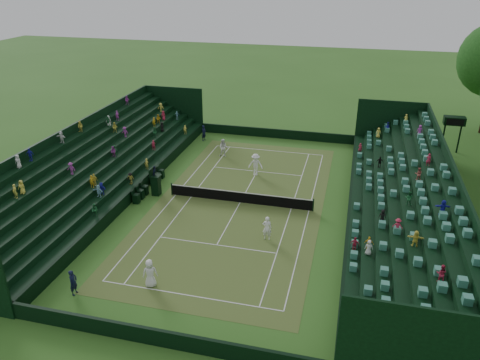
{
  "coord_description": "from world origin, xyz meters",
  "views": [
    {
      "loc": [
        8.13,
        -32.06,
        17.26
      ],
      "look_at": [
        0.0,
        0.0,
        2.0
      ],
      "focal_mm": 35.0,
      "sensor_mm": 36.0,
      "label": 1
    }
  ],
  "objects_px": {
    "tennis_net": "(240,197)",
    "umpire_chair": "(156,183)",
    "player_near_west": "(150,273)",
    "player_far_east": "(256,165)",
    "player_far_west": "(223,148)",
    "player_near_east": "(267,228)"
  },
  "relations": [
    {
      "from": "player_near_west",
      "to": "player_far_east",
      "type": "xyz_separation_m",
      "value": [
        2.5,
        17.19,
        0.12
      ]
    },
    {
      "from": "player_near_east",
      "to": "player_far_east",
      "type": "distance_m",
      "value": 10.88
    },
    {
      "from": "tennis_net",
      "to": "player_far_west",
      "type": "bearing_deg",
      "value": 113.51
    },
    {
      "from": "umpire_chair",
      "to": "player_near_east",
      "type": "xyz_separation_m",
      "value": [
        10.18,
        -4.54,
        -0.21
      ]
    },
    {
      "from": "tennis_net",
      "to": "player_near_west",
      "type": "height_order",
      "value": "player_near_west"
    },
    {
      "from": "player_near_east",
      "to": "player_far_east",
      "type": "relative_size",
      "value": 0.87
    },
    {
      "from": "tennis_net",
      "to": "player_far_east",
      "type": "height_order",
      "value": "player_far_east"
    },
    {
      "from": "tennis_net",
      "to": "player_near_east",
      "type": "bearing_deg",
      "value": -56.95
    },
    {
      "from": "tennis_net",
      "to": "umpire_chair",
      "type": "bearing_deg",
      "value": -177.78
    },
    {
      "from": "player_near_west",
      "to": "player_far_west",
      "type": "relative_size",
      "value": 1.01
    },
    {
      "from": "tennis_net",
      "to": "player_far_west",
      "type": "height_order",
      "value": "player_far_west"
    },
    {
      "from": "player_near_east",
      "to": "player_near_west",
      "type": "bearing_deg",
      "value": 49.11
    },
    {
      "from": "tennis_net",
      "to": "umpire_chair",
      "type": "relative_size",
      "value": 4.55
    },
    {
      "from": "umpire_chair",
      "to": "player_far_east",
      "type": "distance_m",
      "value": 9.19
    },
    {
      "from": "player_near_west",
      "to": "player_far_west",
      "type": "bearing_deg",
      "value": -110.14
    },
    {
      "from": "tennis_net",
      "to": "umpire_chair",
      "type": "distance_m",
      "value": 7.07
    },
    {
      "from": "umpire_chair",
      "to": "player_far_west",
      "type": "relative_size",
      "value": 1.44
    },
    {
      "from": "tennis_net",
      "to": "umpire_chair",
      "type": "height_order",
      "value": "umpire_chair"
    },
    {
      "from": "player_near_east",
      "to": "player_far_west",
      "type": "bearing_deg",
      "value": -64.2
    },
    {
      "from": "player_near_west",
      "to": "tennis_net",
      "type": "bearing_deg",
      "value": -126.47
    },
    {
      "from": "player_near_west",
      "to": "player_far_east",
      "type": "relative_size",
      "value": 0.88
    },
    {
      "from": "player_far_east",
      "to": "umpire_chair",
      "type": "bearing_deg",
      "value": -144.03
    }
  ]
}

